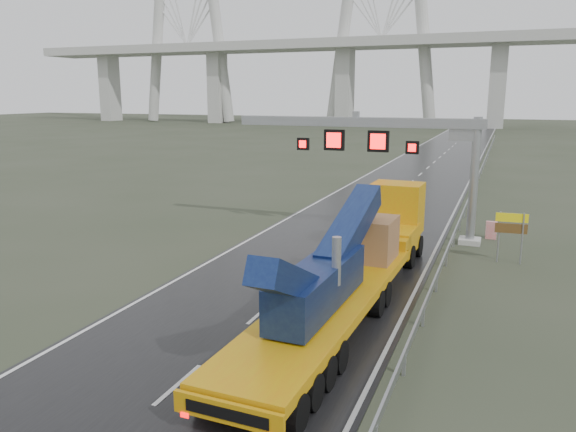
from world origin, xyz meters
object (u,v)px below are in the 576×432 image
at_px(sign_gantry, 390,143).
at_px(striped_barrier, 491,230).
at_px(exit_sign_pair, 511,228).
at_px(heavy_haul_truck, 360,254).

distance_m(sign_gantry, striped_barrier, 7.95).
bearing_deg(striped_barrier, exit_sign_pair, -78.17).
xyz_separation_m(sign_gantry, striped_barrier, (5.90, 1.62, -5.09)).
relative_size(exit_sign_pair, striped_barrier, 2.52).
bearing_deg(sign_gantry, heavy_haul_truck, -84.77).
xyz_separation_m(heavy_haul_truck, striped_barrier, (4.93, 12.17, -1.27)).
bearing_deg(exit_sign_pair, striped_barrier, 97.94).
distance_m(heavy_haul_truck, exit_sign_pair, 9.36).
xyz_separation_m(exit_sign_pair, striped_barrier, (-1.00, 4.92, -1.32)).
bearing_deg(exit_sign_pair, sign_gantry, 150.84).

